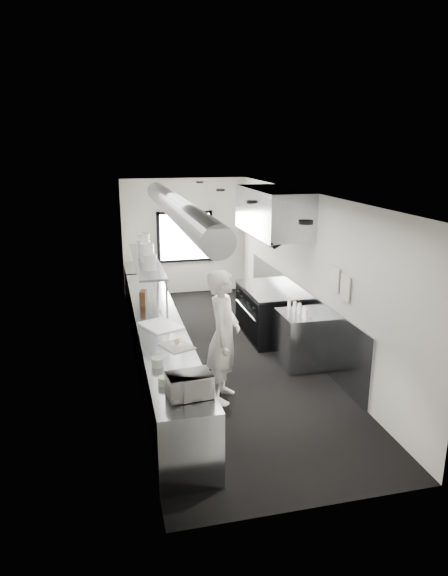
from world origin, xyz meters
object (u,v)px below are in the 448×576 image
plate_stack_b (147,252)px  squeeze_bottle_e (289,304)px  pass_shelf (146,261)px  deli_tub_b (158,362)px  prep_counter (160,347)px  cutting_board (161,325)px  plate_stack_d (144,243)px  plate_stack_c (144,249)px  small_plate (177,344)px  squeeze_bottle_b (304,312)px  deli_tub_a (164,381)px  knife_block (143,298)px  plate_stack_a (150,262)px  bottle_station (300,339)px  microwave (189,385)px  exhaust_hood (273,212)px  line_cook (224,336)px  range (267,312)px  squeeze_bottle_c (299,309)px  squeeze_bottle_a (306,314)px  far_work_table (141,286)px  squeeze_bottle_d (295,306)px

plate_stack_b → squeeze_bottle_e: size_ratio=1.89×
pass_shelf → deli_tub_b: size_ratio=19.15×
prep_counter → pass_shelf: size_ratio=2.00×
cutting_board → plate_stack_d: bearing=90.6°
plate_stack_c → prep_counter: bearing=-87.8°
small_plate → squeeze_bottle_b: 2.23m
deli_tub_a → knife_block: size_ratio=0.54×
knife_block → small_plate: bearing=-68.4°
plate_stack_a → plate_stack_c: size_ratio=0.80×
prep_counter → bottle_station: (2.30, -0.20, 0.00)m
microwave → knife_block: microwave is taller
pass_shelf → squeeze_bottle_b: pass_shelf is taller
deli_tub_a → squeeze_bottle_b: 3.04m
exhaust_hood → squeeze_bottle_b: exhaust_hood is taller
line_cook → plate_stack_b: (-0.84, 2.32, 0.77)m
cutting_board → pass_shelf: bearing=91.5°
range → prep_counter: bearing=-151.3°
small_plate → plate_stack_d: bearing=92.8°
knife_block → prep_counter: bearing=-66.8°
bottle_station → squeeze_bottle_c: 0.54m
plate_stack_a → squeeze_bottle_c: (2.31, -0.85, -0.71)m
bottle_station → squeeze_bottle_a: 0.61m
plate_stack_b → squeeze_bottle_b: (2.31, -1.67, -0.74)m
exhaust_hood → far_work_table: size_ratio=1.83×
prep_counter → squeeze_bottle_a: (2.27, -0.49, 0.54)m
knife_block → exhaust_hood: bearing=20.1°
range → plate_stack_d: size_ratio=4.70×
squeeze_bottle_c → cutting_board: bearing=-178.6°
bottle_station → line_cook: line_cook is taller
bottle_station → cutting_board: 2.34m
range → plate_stack_c: plate_stack_c is taller
pass_shelf → squeeze_bottle_c: size_ratio=17.29×
far_work_table → squeeze_bottle_a: (2.27, -4.19, 0.54)m
deli_tub_b → plate_stack_c: plate_stack_c is taller
prep_counter → squeeze_bottle_e: (2.21, 0.10, 0.54)m
microwave → deli_tub_a: microwave is taller
prep_counter → far_work_table: size_ratio=5.00×
cutting_board → squeeze_bottle_d: squeeze_bottle_d is taller
far_work_table → plate_stack_a: (-0.04, -3.05, 1.25)m
range → plate_stack_b: 2.56m
squeeze_bottle_c → small_plate: bearing=-158.2°
plate_stack_b → plate_stack_a: bearing=-89.9°
plate_stack_b → plate_stack_c: (-0.02, 0.36, -0.00)m
line_cook → deli_tub_b: 1.18m
small_plate → squeeze_bottle_b: (2.14, 0.65, 0.08)m
prep_counter → plate_stack_b: plate_stack_b is taller
pass_shelf → squeeze_bottle_d: (2.29, -1.56, -0.55)m
line_cook → deli_tub_b: size_ratio=12.31×
squeeze_bottle_a → plate_stack_d: bearing=130.9°
deli_tub_b → plate_stack_c: 3.41m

